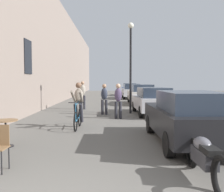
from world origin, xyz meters
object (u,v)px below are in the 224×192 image
cyclist_on_bicycle (78,106)px  parked_car_fourth (131,91)px  street_lamp (131,56)px  parked_car_second (152,101)px  parked_car_fifth (129,89)px  pedestrian_far (83,93)px  cafe_table_mid (6,127)px  pedestrian_mid (104,97)px  parked_car_nearest (187,117)px  parked_car_third (141,94)px  parked_motorcycle (204,157)px  pedestrian_near (118,99)px

cyclist_on_bicycle → parked_car_fourth: size_ratio=0.42×
street_lamp → parked_car_second: size_ratio=1.20×
parked_car_fourth → parked_car_fifth: parked_car_fifth is taller
pedestrian_far → street_lamp: street_lamp is taller
cafe_table_mid → pedestrian_far: (1.10, 9.00, 0.47)m
pedestrian_mid → parked_car_nearest: pedestrian_mid is taller
parked_car_third → parked_motorcycle: (-0.72, -14.89, -0.38)m
cafe_table_mid → street_lamp: street_lamp is taller
pedestrian_mid → parked_car_fourth: size_ratio=0.38×
cyclist_on_bicycle → parked_car_fifth: size_ratio=0.41×
street_lamp → parked_car_nearest: (1.02, -6.75, -2.34)m
pedestrian_mid → parked_car_nearest: (2.44, -6.20, -0.14)m
parked_car_fifth → parked_motorcycle: (-0.75, -26.91, -0.37)m
pedestrian_mid → parked_car_fourth: pedestrian_mid is taller
pedestrian_mid → street_lamp: 2.68m
cafe_table_mid → pedestrian_mid: 6.95m
parked_car_third → parked_car_fourth: size_ratio=1.01×
cafe_table_mid → parked_car_third: 13.61m
cafe_table_mid → parked_car_nearest: size_ratio=0.17×
pedestrian_far → parked_car_third: size_ratio=0.41×
cafe_table_mid → street_lamp: (3.92, 7.02, 2.59)m
cyclist_on_bicycle → street_lamp: (2.32, 4.28, 2.30)m
parked_car_third → parked_car_fourth: bearing=92.0°
parked_car_nearest → parked_motorcycle: (-0.47, -2.58, -0.36)m
pedestrian_near → parked_car_nearest: size_ratio=0.39×
street_lamp → parked_car_fourth: size_ratio=1.16×
street_lamp → parked_motorcycle: 9.73m
parked_car_second → parked_car_third: size_ratio=0.96×
parked_car_fourth → parked_car_fifth: (0.25, 5.91, 0.00)m
street_lamp → parked_car_fourth: 11.95m
pedestrian_near → parked_car_fifth: 19.66m
pedestrian_far → parked_car_fifth: 16.14m
cyclist_on_bicycle → parked_car_third: bearing=70.0°
pedestrian_near → cyclist_on_bicycle: bearing=-124.3°
pedestrian_mid → parked_car_nearest: bearing=-68.5°
cyclist_on_bicycle → parked_car_second: bearing=47.6°
pedestrian_mid → parked_car_fourth: bearing=78.5°
pedestrian_near → parked_car_nearest: (1.76, -4.78, -0.16)m
pedestrian_near → pedestrian_mid: (-0.68, 1.42, -0.02)m
cafe_table_mid → parked_car_fourth: bearing=75.1°
parked_car_fifth → parked_car_second: bearing=-90.7°
pedestrian_far → parked_car_fifth: pedestrian_far is taller
parked_car_nearest → parked_motorcycle: 2.65m
parked_car_third → cyclist_on_bicycle: bearing=-110.0°
parked_car_second → parked_car_third: bearing=88.3°
street_lamp → parked_motorcycle: street_lamp is taller
parked_car_fifth → pedestrian_mid: bearing=-98.5°
parked_car_nearest → parked_car_third: size_ratio=0.98×
cafe_table_mid → parked_car_fourth: (4.98, 18.69, 0.25)m
parked_car_second → parked_car_fifth: size_ratio=0.96×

